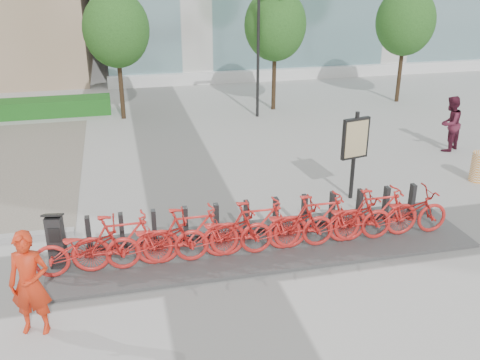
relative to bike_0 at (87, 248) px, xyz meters
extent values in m
plane|color=#A6A5A1|center=(2.60, 0.05, -0.65)|extent=(120.00, 120.00, 0.00)
cube|color=#1B591F|center=(-2.40, 13.25, -0.30)|extent=(6.00, 1.20, 0.70)
cylinder|color=black|center=(1.10, 12.05, 0.85)|extent=(0.18, 0.18, 3.00)
ellipsoid|color=#1C3915|center=(1.10, 12.05, 2.95)|extent=(2.60, 2.60, 2.99)
cylinder|color=black|center=(7.60, 12.05, 0.85)|extent=(0.18, 0.18, 3.00)
ellipsoid|color=#1C3915|center=(7.60, 12.05, 2.95)|extent=(2.60, 2.60, 2.99)
cylinder|color=black|center=(13.60, 12.05, 0.85)|extent=(0.18, 0.18, 3.00)
ellipsoid|color=#1C3915|center=(13.60, 12.05, 2.95)|extent=(2.60, 2.60, 2.99)
cylinder|color=black|center=(6.60, 11.05, 1.85)|extent=(0.12, 0.12, 5.00)
cube|color=#414141|center=(3.90, 0.35, -0.61)|extent=(9.60, 2.40, 0.08)
imported|color=red|center=(0.00, 0.00, 0.00)|extent=(2.17, 0.76, 1.14)
imported|color=red|center=(0.72, 0.00, 0.06)|extent=(2.10, 0.59, 1.26)
imported|color=red|center=(1.44, 0.00, 0.00)|extent=(2.17, 0.76, 1.14)
imported|color=red|center=(2.16, 0.00, 0.06)|extent=(2.10, 0.59, 1.26)
imported|color=red|center=(2.88, 0.00, 0.00)|extent=(2.17, 0.76, 1.14)
imported|color=red|center=(3.60, 0.00, 0.06)|extent=(2.10, 0.59, 1.26)
imported|color=red|center=(4.32, 0.00, 0.00)|extent=(2.17, 0.76, 1.14)
imported|color=red|center=(5.04, 0.00, 0.06)|extent=(2.10, 0.59, 1.26)
imported|color=red|center=(5.76, 0.00, 0.00)|extent=(2.17, 0.76, 1.14)
imported|color=red|center=(6.48, 0.00, 0.06)|extent=(2.10, 0.59, 1.26)
imported|color=red|center=(7.20, 0.00, 0.00)|extent=(2.17, 0.76, 1.14)
cube|color=#242425|center=(-0.63, 0.41, 0.01)|extent=(0.37, 0.33, 1.17)
cube|color=black|center=(-0.63, 0.41, 0.64)|extent=(0.44, 0.39, 0.15)
cube|color=black|center=(-0.63, 0.26, 0.24)|extent=(0.23, 0.06, 0.33)
imported|color=red|center=(-0.87, -1.63, 0.33)|extent=(0.80, 0.61, 1.96)
imported|color=#4E1829|center=(11.87, 5.38, 0.30)|extent=(1.16, 1.08, 1.90)
cylinder|color=orange|center=(11.14, 2.67, -0.20)|extent=(0.56, 0.56, 0.91)
cylinder|color=black|center=(6.96, 2.42, 0.58)|extent=(0.11, 0.11, 2.46)
cube|color=black|center=(6.96, 2.42, 1.08)|extent=(0.81, 0.28, 1.12)
cube|color=tan|center=(6.96, 2.35, 1.08)|extent=(0.68, 0.17, 0.98)
camera|label=1|loc=(0.85, -10.06, 5.49)|focal=40.00mm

